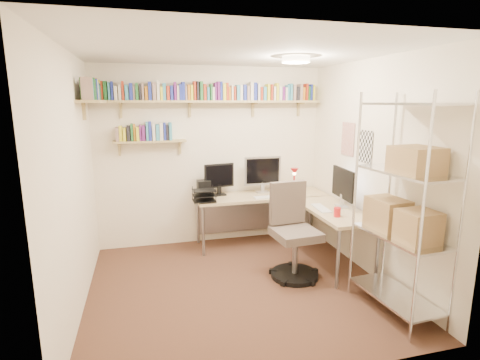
# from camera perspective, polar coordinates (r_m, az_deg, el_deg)

# --- Properties ---
(ground) EXTENTS (3.20, 3.20, 0.00)m
(ground) POSITION_cam_1_polar(r_m,az_deg,el_deg) (4.34, -0.32, -15.87)
(ground) COLOR #4C2C20
(ground) RESTS_ON ground
(room_shell) EXTENTS (3.24, 3.04, 2.52)m
(room_shell) POSITION_cam_1_polar(r_m,az_deg,el_deg) (3.87, -0.28, 4.89)
(room_shell) COLOR #F2E1C5
(room_shell) RESTS_ON ground
(wall_shelves) EXTENTS (3.12, 1.09, 0.80)m
(wall_shelves) POSITION_cam_1_polar(r_m,az_deg,el_deg) (5.05, -8.75, 11.77)
(wall_shelves) COLOR tan
(wall_shelves) RESTS_ON ground
(corner_desk) EXTENTS (1.93, 1.84, 1.25)m
(corner_desk) POSITION_cam_1_polar(r_m,az_deg,el_deg) (5.12, 4.61, -2.94)
(corner_desk) COLOR tan
(corner_desk) RESTS_ON ground
(office_chair) EXTENTS (0.58, 0.59, 1.10)m
(office_chair) POSITION_cam_1_polar(r_m,az_deg,el_deg) (4.45, 8.09, -8.69)
(office_chair) COLOR black
(office_chair) RESTS_ON ground
(wire_rack) EXTENTS (0.51, 0.94, 2.11)m
(wire_rack) POSITION_cam_1_polar(r_m,az_deg,el_deg) (3.77, 23.79, -3.00)
(wire_rack) COLOR silver
(wire_rack) RESTS_ON ground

